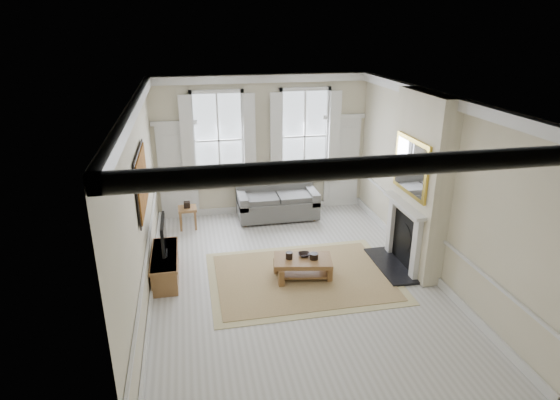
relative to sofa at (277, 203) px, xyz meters
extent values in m
plane|color=#B7B5AD|center=(-0.27, -3.11, -0.37)|extent=(7.20, 7.20, 0.00)
plane|color=white|center=(-0.27, -3.11, 3.03)|extent=(7.20, 7.20, 0.00)
plane|color=beige|center=(-0.27, 0.49, 1.33)|extent=(5.20, 0.00, 5.20)
plane|color=beige|center=(-2.87, -3.11, 1.33)|extent=(0.00, 7.20, 7.20)
plane|color=beige|center=(2.33, -3.11, 1.33)|extent=(0.00, 7.20, 7.20)
cube|color=silver|center=(-2.32, 0.45, 0.78)|extent=(0.90, 0.08, 2.30)
cube|color=silver|center=(1.78, 0.45, 0.78)|extent=(0.90, 0.08, 2.30)
cube|color=#AE681D|center=(-2.83, -2.81, 1.68)|extent=(0.05, 1.66, 1.06)
cube|color=beige|center=(2.15, -2.91, 1.33)|extent=(0.35, 1.70, 3.38)
cube|color=black|center=(1.73, -2.91, -0.34)|extent=(0.55, 1.50, 0.05)
cube|color=silver|center=(1.93, -3.46, 0.21)|extent=(0.10, 0.18, 1.15)
cube|color=silver|center=(1.93, -2.36, 0.21)|extent=(0.10, 0.18, 1.15)
cube|color=silver|center=(1.88, -2.91, 0.93)|extent=(0.20, 1.45, 0.06)
cube|color=black|center=(1.97, -2.91, 0.18)|extent=(0.02, 0.92, 1.00)
cube|color=gold|center=(1.94, -2.91, 1.68)|extent=(0.06, 1.26, 1.06)
cube|color=#575755|center=(0.00, -0.06, -0.09)|extent=(1.93, 0.94, 0.44)
cube|color=#575755|center=(0.00, 0.31, 0.29)|extent=(1.93, 0.20, 0.44)
cube|color=#575755|center=(-0.86, -0.06, 0.17)|extent=(0.20, 0.94, 0.30)
cube|color=#575755|center=(0.86, -0.06, 0.17)|extent=(0.20, 0.94, 0.30)
cylinder|color=brown|center=(-0.84, -0.41, -0.33)|extent=(0.06, 0.06, 0.08)
cylinder|color=brown|center=(0.84, 0.29, -0.33)|extent=(0.06, 0.06, 0.08)
cube|color=brown|center=(-2.16, -0.23, 0.11)|extent=(0.43, 0.43, 0.06)
cube|color=brown|center=(-2.32, -0.38, -0.14)|extent=(0.05, 0.05, 0.45)
cube|color=brown|center=(-2.00, -0.38, -0.14)|extent=(0.05, 0.05, 0.45)
cube|color=brown|center=(-2.32, -0.07, -0.14)|extent=(0.05, 0.05, 0.45)
cube|color=brown|center=(-2.00, -0.07, -0.14)|extent=(0.05, 0.05, 0.45)
cube|color=#9A7D4F|center=(-0.09, -2.98, -0.35)|extent=(3.50, 2.60, 0.02)
cube|color=brown|center=(-0.09, -2.98, 0.00)|extent=(1.17, 0.81, 0.08)
cube|color=brown|center=(-0.52, -3.19, -0.20)|extent=(0.10, 0.10, 0.32)
cube|color=brown|center=(0.35, -3.19, -0.20)|extent=(0.10, 0.10, 0.32)
cube|color=brown|center=(-0.52, -2.77, -0.20)|extent=(0.10, 0.10, 0.32)
cube|color=brown|center=(0.35, -2.77, -0.20)|extent=(0.10, 0.10, 0.32)
cylinder|color=black|center=(-0.34, -2.93, 0.10)|extent=(0.13, 0.13, 0.13)
cylinder|color=black|center=(0.11, -3.03, 0.09)|extent=(0.16, 0.16, 0.11)
imported|color=black|center=(-0.04, -2.88, 0.06)|extent=(0.23, 0.23, 0.05)
cube|color=brown|center=(-2.61, -2.47, -0.12)|extent=(0.45, 1.40, 0.50)
cube|color=black|center=(-2.59, -2.47, 0.15)|extent=(0.08, 0.30, 0.03)
cube|color=black|center=(-2.59, -2.47, 0.54)|extent=(0.05, 0.90, 0.55)
cube|color=black|center=(-2.56, -2.47, 0.54)|extent=(0.01, 0.83, 0.50)
camera|label=1|loc=(-2.03, -10.48, 4.18)|focal=30.00mm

